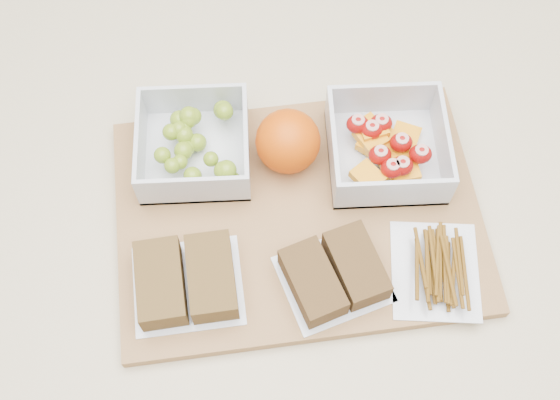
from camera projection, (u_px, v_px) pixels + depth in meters
The scene contains 9 objects.
ground at pixel (287, 384), 1.63m from camera, with size 4.00×4.00×0.00m, color gray.
counter at pixel (289, 330), 1.23m from camera, with size 1.20×0.90×0.90m, color beige.
cutting_board at pixel (298, 215), 0.82m from camera, with size 0.42×0.30×0.02m, color #9B6E40.
grape_container at pixel (195, 144), 0.83m from camera, with size 0.13×0.13×0.05m.
fruit_container at pixel (386, 148), 0.83m from camera, with size 0.14×0.14×0.06m.
orange at pixel (288, 141), 0.81m from camera, with size 0.08×0.08×0.08m, color #DB4D05.
sandwich_bag_left at pixel (186, 280), 0.76m from camera, with size 0.13×0.12×0.04m.
sandwich_bag_center at pixel (334, 274), 0.76m from camera, with size 0.14×0.13×0.03m.
pretzel_bag at pixel (437, 267), 0.77m from camera, with size 0.11×0.12×0.03m.
Camera 1 is at (-0.03, -0.34, 1.65)m, focal length 45.00 mm.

